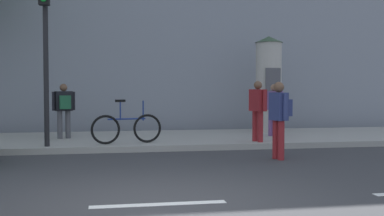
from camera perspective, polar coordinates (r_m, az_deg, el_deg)
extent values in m
plane|color=#38383A|center=(6.29, -4.08, -11.64)|extent=(80.00, 80.00, 0.00)
cube|color=#9E9B93|center=(13.16, -7.26, -3.89)|extent=(36.00, 4.00, 0.15)
cube|color=silver|center=(6.28, -4.08, -11.60)|extent=(1.80, 0.16, 0.01)
cylinder|color=black|center=(11.51, -17.33, 3.65)|extent=(0.12, 0.12, 3.27)
cylinder|color=#B2ADA3|center=(14.90, 9.29, 2.51)|extent=(0.80, 0.80, 2.79)
cone|color=#334C33|center=(14.97, 9.34, 8.23)|extent=(0.88, 0.88, 0.20)
cube|color=#4C4C51|center=(14.51, 9.84, 3.05)|extent=(0.48, 0.02, 0.90)
cylinder|color=maroon|center=(10.10, 10.79, -3.89)|extent=(0.14, 0.14, 0.84)
cylinder|color=maroon|center=(10.26, 10.15, -3.78)|extent=(0.14, 0.14, 0.84)
cube|color=navy|center=(10.13, 10.50, 0.19)|extent=(0.33, 0.44, 0.59)
cylinder|color=navy|center=(9.93, 11.30, 0.14)|extent=(0.09, 0.09, 0.56)
cylinder|color=navy|center=(10.33, 9.73, 0.24)|extent=(0.09, 0.09, 0.56)
sphere|color=brown|center=(10.12, 10.52, 2.51)|extent=(0.23, 0.23, 0.23)
cube|color=navy|center=(10.23, 11.33, 0.04)|extent=(0.22, 0.31, 0.36)
cylinder|color=#4C4C51|center=(13.19, -15.79, -1.98)|extent=(0.14, 0.14, 0.75)
cylinder|color=#4C4C51|center=(13.23, -14.86, -1.95)|extent=(0.14, 0.14, 0.75)
cube|color=black|center=(13.18, -15.35, 0.82)|extent=(0.49, 0.36, 0.53)
cylinder|color=black|center=(13.12, -16.49, 0.80)|extent=(0.09, 0.09, 0.51)
cylinder|color=black|center=(13.23, -14.23, 0.84)|extent=(0.09, 0.09, 0.51)
sphere|color=brown|center=(13.17, -15.37, 2.43)|extent=(0.20, 0.20, 0.20)
cube|color=#1E5938|center=(13.00, -15.19, 0.69)|extent=(0.31, 0.24, 0.36)
cylinder|color=#724C84|center=(13.45, 10.30, -1.84)|extent=(0.14, 0.14, 0.75)
cylinder|color=#724C84|center=(13.61, 9.55, -1.78)|extent=(0.14, 0.14, 0.75)
cube|color=#724C84|center=(13.50, 9.95, 0.90)|extent=(0.43, 0.54, 0.53)
cylinder|color=#724C84|center=(13.31, 10.85, 0.87)|extent=(0.09, 0.09, 0.50)
cylinder|color=#724C84|center=(13.70, 9.07, 0.93)|extent=(0.09, 0.09, 0.50)
sphere|color=#8C664C|center=(13.50, 9.96, 2.46)|extent=(0.20, 0.20, 0.20)
cylinder|color=maroon|center=(12.19, 7.67, -2.19)|extent=(0.14, 0.14, 0.78)
cylinder|color=maroon|center=(12.01, 8.32, -2.27)|extent=(0.14, 0.14, 0.78)
cube|color=maroon|center=(12.06, 8.01, 0.94)|extent=(0.38, 0.51, 0.56)
cylinder|color=maroon|center=(12.28, 7.25, 0.98)|extent=(0.09, 0.09, 0.53)
cylinder|color=maroon|center=(11.85, 8.81, 0.91)|extent=(0.09, 0.09, 0.53)
sphere|color=brown|center=(12.06, 8.03, 2.77)|extent=(0.21, 0.21, 0.21)
torus|color=black|center=(11.60, -10.48, -2.61)|extent=(0.72, 0.19, 0.72)
torus|color=black|center=(11.82, -5.46, -2.48)|extent=(0.72, 0.19, 0.72)
cylinder|color=navy|center=(11.68, -7.95, -1.33)|extent=(0.94, 0.21, 0.04)
cylinder|color=navy|center=(11.63, -8.72, -0.36)|extent=(0.04, 0.04, 0.45)
cylinder|color=navy|center=(11.77, -5.96, -0.31)|extent=(0.04, 0.04, 0.50)
cube|color=black|center=(11.63, -8.73, 0.87)|extent=(0.25, 0.14, 0.06)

